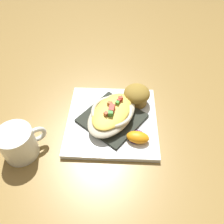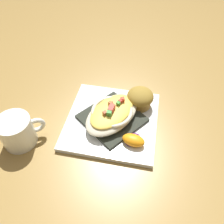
# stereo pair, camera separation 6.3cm
# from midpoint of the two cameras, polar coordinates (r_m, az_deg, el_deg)

# --- Properties ---
(ground_plane) EXTENTS (2.60, 2.60, 0.00)m
(ground_plane) POSITION_cam_midpoint_polar(r_m,az_deg,el_deg) (0.66, -2.72, -2.67)
(ground_plane) COLOR olive
(square_plate) EXTENTS (0.28, 0.28, 0.01)m
(square_plate) POSITION_cam_midpoint_polar(r_m,az_deg,el_deg) (0.66, -2.74, -2.29)
(square_plate) COLOR white
(square_plate) RESTS_ON ground_plane
(folded_napkin) EXTENTS (0.20, 0.20, 0.01)m
(folded_napkin) POSITION_cam_midpoint_polar(r_m,az_deg,el_deg) (0.65, -2.77, -1.69)
(folded_napkin) COLOR #2A2E26
(folded_napkin) RESTS_ON square_plate
(gratin_dish) EXTENTS (0.17, 0.21, 0.05)m
(gratin_dish) POSITION_cam_midpoint_polar(r_m,az_deg,el_deg) (0.63, -2.85, -0.32)
(gratin_dish) COLOR beige
(gratin_dish) RESTS_ON folded_napkin
(muffin) EXTENTS (0.08, 0.08, 0.06)m
(muffin) POSITION_cam_midpoint_polar(r_m,az_deg,el_deg) (0.67, 3.51, 4.05)
(muffin) COLOR olive
(muffin) RESTS_ON square_plate
(orange_garnish) EXTENTS (0.06, 0.06, 0.03)m
(orange_garnish) POSITION_cam_midpoint_polar(r_m,az_deg,el_deg) (0.60, 3.36, -6.44)
(orange_garnish) COLOR #4A1963
(orange_garnish) RESTS_ON square_plate
(coffee_mug) EXTENTS (0.10, 0.10, 0.08)m
(coffee_mug) POSITION_cam_midpoint_polar(r_m,az_deg,el_deg) (0.63, -24.84, -7.38)
(coffee_mug) COLOR white
(coffee_mug) RESTS_ON ground_plane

